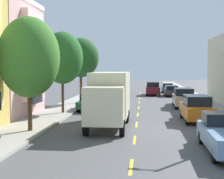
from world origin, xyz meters
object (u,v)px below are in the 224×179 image
object	(u,v)px
street_tree_second	(29,57)
parked_wagon_charcoal	(171,90)
delivery_box_truck	(110,96)
parked_suv_orange	(196,108)
parked_suv_champagne	(184,98)
parked_hatchback_teal	(167,88)
street_tree_farthest	(81,58)
parked_wagon_forest	(90,102)
parked_wagon_white	(111,88)
street_tree_third	(62,58)
moving_burgundy_sedan	(153,88)

from	to	relation	value
street_tree_second	parked_wagon_charcoal	size ratio (longest dim) A/B	1.47
delivery_box_truck	parked_suv_orange	bearing A→B (deg)	22.25
parked_suv_champagne	parked_suv_orange	distance (m)	8.82
parked_suv_orange	parked_hatchback_teal	bearing A→B (deg)	90.09
street_tree_farthest	parked_wagon_forest	bearing A→B (deg)	-70.27
parked_wagon_forest	parked_wagon_white	bearing A→B (deg)	89.99
parked_hatchback_teal	street_tree_third	bearing A→B (deg)	-112.04
street_tree_farthest	parked_wagon_white	xyz separation A→B (m)	(1.91, 15.18, -4.27)
street_tree_third	delivery_box_truck	size ratio (longest dim) A/B	0.86
delivery_box_truck	moving_burgundy_sedan	xyz separation A→B (m)	(3.60, 26.23, -1.05)
parked_wagon_white	parked_hatchback_teal	bearing A→B (deg)	19.11
parked_wagon_forest	parked_wagon_charcoal	bearing A→B (deg)	61.85
street_tree_second	parked_wagon_forest	distance (m)	11.97
parked_wagon_forest	moving_burgundy_sedan	bearing A→B (deg)	70.58
parked_hatchback_teal	parked_suv_orange	xyz separation A→B (m)	(0.05, -29.39, 0.23)
street_tree_farthest	street_tree_second	bearing A→B (deg)	-90.00
moving_burgundy_sedan	parked_suv_orange	bearing A→B (deg)	-83.81
parked_wagon_charcoal	parked_wagon_forest	bearing A→B (deg)	-118.15
street_tree_second	parked_suv_champagne	distance (m)	18.23
delivery_box_truck	parked_wagon_charcoal	bearing A→B (deg)	76.11
parked_suv_champagne	street_tree_farthest	bearing A→B (deg)	167.90
parked_suv_champagne	street_tree_second	bearing A→B (deg)	-127.49
street_tree_third	street_tree_second	bearing A→B (deg)	-90.00
street_tree_third	moving_burgundy_sedan	bearing A→B (deg)	68.49
delivery_box_truck	moving_burgundy_sedan	bearing A→B (deg)	82.18
delivery_box_truck	parked_wagon_white	world-z (taller)	delivery_box_truck
street_tree_second	moving_burgundy_sedan	distance (m)	30.41
parked_suv_orange	parked_wagon_forest	bearing A→B (deg)	146.62
delivery_box_truck	parked_suv_orange	size ratio (longest dim) A/B	1.66
street_tree_third	parked_hatchback_teal	bearing A→B (deg)	67.96
delivery_box_truck	parked_wagon_charcoal	world-z (taller)	delivery_box_truck
street_tree_third	street_tree_farthest	world-z (taller)	street_tree_farthest
parked_hatchback_teal	moving_burgundy_sedan	distance (m)	6.23
parked_wagon_forest	parked_wagon_charcoal	distance (m)	18.78
street_tree_farthest	parked_suv_orange	bearing A→B (deg)	-45.99
street_tree_third	moving_burgundy_sedan	size ratio (longest dim) A/B	1.44
parked_wagon_charcoal	parked_wagon_white	bearing A→B (deg)	156.04
moving_burgundy_sedan	street_tree_second	bearing A→B (deg)	-105.76
street_tree_farthest	parked_suv_champagne	world-z (taller)	street_tree_farthest
street_tree_farthest	parked_wagon_white	size ratio (longest dim) A/B	1.50
street_tree_farthest	delivery_box_truck	size ratio (longest dim) A/B	0.89
parked_hatchback_teal	parked_wagon_charcoal	distance (m)	6.99
parked_suv_orange	delivery_box_truck	bearing A→B (deg)	-157.75
delivery_box_truck	parked_wagon_charcoal	size ratio (longest dim) A/B	1.70
parked_wagon_forest	moving_burgundy_sedan	distance (m)	18.94
parked_wagon_white	parked_wagon_forest	xyz separation A→B (m)	(-0.00, -20.49, 0.00)
street_tree_second	parked_hatchback_teal	distance (m)	36.57
parked_suv_champagne	delivery_box_truck	bearing A→B (deg)	-118.95
parked_wagon_forest	parked_suv_champagne	world-z (taller)	parked_suv_champagne
parked_suv_orange	moving_burgundy_sedan	size ratio (longest dim) A/B	1.00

